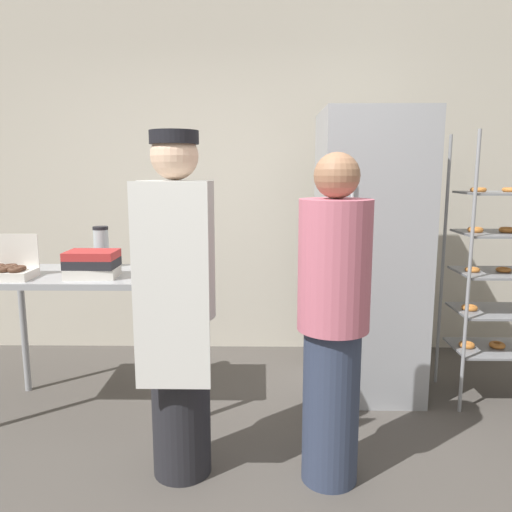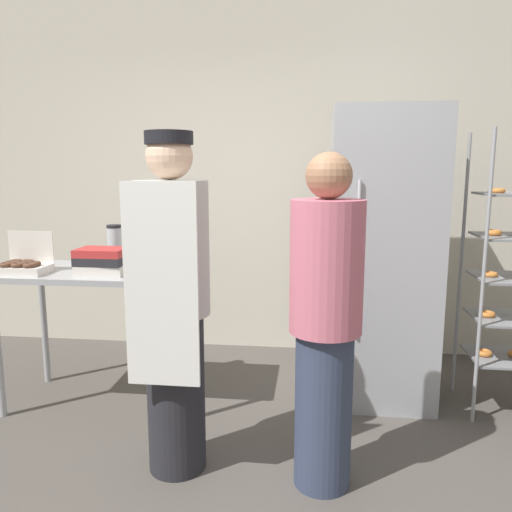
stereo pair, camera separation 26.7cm
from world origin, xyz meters
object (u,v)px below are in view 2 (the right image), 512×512
refrigerator (381,257)px  donut_box (23,266)px  person_baker (173,302)px  person_customer (325,323)px  blender_pitcher (115,247)px  binder_stack (102,261)px

refrigerator → donut_box: bearing=-167.3°
person_baker → person_customer: person_baker is taller
blender_pitcher → person_customer: 1.65m
refrigerator → donut_box: size_ratio=6.33×
donut_box → blender_pitcher: bearing=38.1°
donut_box → person_customer: 1.90m
refrigerator → binder_stack: size_ratio=6.33×
blender_pitcher → person_baker: 1.07m
blender_pitcher → person_customer: bearing=-33.3°
refrigerator → binder_stack: (-1.71, -0.46, 0.02)m
blender_pitcher → person_customer: person_customer is taller
donut_box → binder_stack: donut_box is taller
donut_box → person_baker: 1.20m
binder_stack → person_baker: size_ratio=0.18×
person_customer → blender_pitcher: bearing=146.7°
donut_box → person_baker: bearing=-25.2°
donut_box → person_baker: person_baker is taller
person_customer → binder_stack: bearing=155.9°
donut_box → blender_pitcher: size_ratio=1.12×
refrigerator → person_customer: (-0.38, -1.05, -0.13)m
donut_box → binder_stack: size_ratio=1.00×
refrigerator → donut_box: refrigerator is taller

